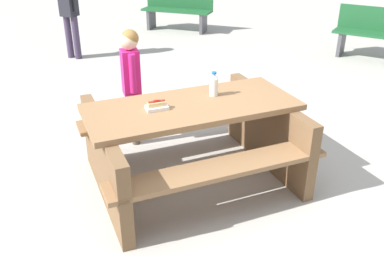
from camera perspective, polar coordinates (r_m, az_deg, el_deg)
name	(u,v)px	position (r m, az deg, el deg)	size (l,w,h in m)	color
ground_plane	(192,179)	(3.92, 0.00, -6.90)	(30.00, 30.00, 0.00)	#B7B2A8
picnic_table	(192,136)	(3.70, 0.00, -1.12)	(1.83, 1.43, 0.75)	olive
soda_bottle	(214,85)	(3.72, 2.97, 5.89)	(0.08, 0.08, 0.22)	silver
hotdog_tray	(157,106)	(3.47, -4.81, 3.02)	(0.18, 0.12, 0.08)	white
child_in_coat	(131,73)	(4.30, -8.29, 7.41)	(0.19, 0.30, 1.21)	brown
park_bench_near	(178,9)	(9.34, -1.95, 15.83)	(1.37, 1.32, 0.85)	#1E592D
park_bench_mid	(381,33)	(7.91, 24.24, 11.65)	(1.18, 1.46, 0.85)	#1E592D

